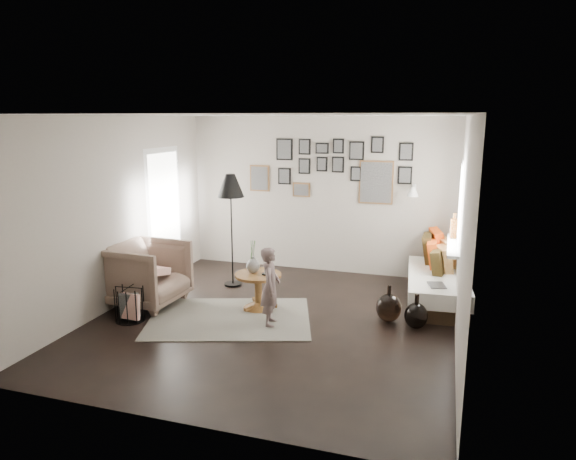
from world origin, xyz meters
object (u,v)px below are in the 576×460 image
(pedestal_table, at_px, (258,292))
(demijohn_small, at_px, (416,315))
(vase, at_px, (253,263))
(magazine_basket, at_px, (130,304))
(floor_lamp, at_px, (231,190))
(daybed, at_px, (438,280))
(child, at_px, (270,287))
(demijohn_large, at_px, (389,307))
(armchair, at_px, (147,274))

(pedestal_table, distance_m, demijohn_small, 2.11)
(vase, relative_size, magazine_basket, 1.01)
(floor_lamp, bearing_deg, daybed, 4.86)
(child, bearing_deg, demijohn_large, -80.83)
(child, bearing_deg, floor_lamp, 27.52)
(pedestal_table, bearing_deg, daybed, 25.13)
(vase, distance_m, child, 0.67)
(daybed, distance_m, armchair, 4.12)
(pedestal_table, relative_size, daybed, 0.33)
(pedestal_table, distance_m, floor_lamp, 1.69)
(pedestal_table, distance_m, armchair, 1.59)
(armchair, relative_size, magazine_basket, 2.18)
(magazine_basket, bearing_deg, pedestal_table, 31.94)
(floor_lamp, relative_size, demijohn_small, 3.91)
(armchair, height_order, magazine_basket, armchair)
(pedestal_table, height_order, magazine_basket, pedestal_table)
(daybed, height_order, demijohn_small, daybed)
(pedestal_table, relative_size, child, 0.63)
(magazine_basket, bearing_deg, vase, 34.02)
(child, bearing_deg, armchair, 72.26)
(floor_lamp, distance_m, demijohn_large, 2.93)
(daybed, height_order, armchair, daybed)
(magazine_basket, bearing_deg, demijohn_large, 16.71)
(demijohn_large, height_order, child, child)
(daybed, height_order, floor_lamp, floor_lamp)
(demijohn_small, bearing_deg, pedestal_table, 178.49)
(armchair, bearing_deg, floor_lamp, -32.31)
(pedestal_table, xyz_separation_m, magazine_basket, (-1.43, -0.89, -0.01))
(magazine_basket, relative_size, child, 0.44)
(daybed, relative_size, magazine_basket, 4.31)
(pedestal_table, bearing_deg, demijohn_small, -1.51)
(vase, height_order, floor_lamp, floor_lamp)
(daybed, height_order, magazine_basket, daybed)
(armchair, distance_m, floor_lamp, 1.74)
(demijohn_large, bearing_deg, child, -158.77)
(demijohn_large, distance_m, child, 1.55)
(daybed, bearing_deg, child, -145.63)
(demijohn_small, bearing_deg, daybed, 79.07)
(daybed, distance_m, demijohn_large, 1.18)
(vase, relative_size, armchair, 0.46)
(magazine_basket, bearing_deg, child, 12.97)
(armchair, distance_m, demijohn_small, 3.67)
(demijohn_large, bearing_deg, magazine_basket, -163.29)
(magazine_basket, distance_m, child, 1.85)
(floor_lamp, relative_size, demijohn_large, 3.56)
(demijohn_small, bearing_deg, floor_lamp, 162.70)
(demijohn_small, bearing_deg, vase, 178.02)
(magazine_basket, xyz_separation_m, child, (1.78, 0.41, 0.28))
(magazine_basket, bearing_deg, floor_lamp, 68.12)
(vase, height_order, demijohn_small, vase)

